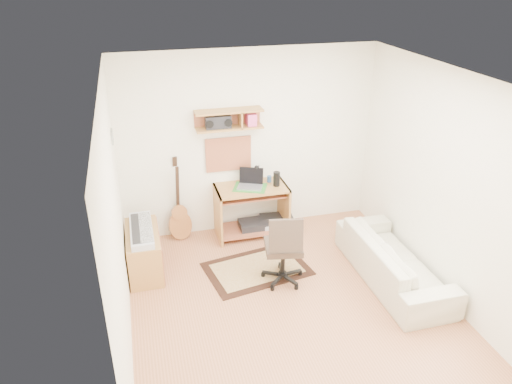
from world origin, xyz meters
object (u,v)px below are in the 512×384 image
object	(u,v)px
task_chair	(283,247)
sofa	(395,254)
desk	(252,211)
cabinet	(144,252)
printer	(277,224)

from	to	relation	value
task_chair	sofa	size ratio (longest dim) A/B	0.52
desk	sofa	distance (m)	2.08
cabinet	task_chair	bearing A→B (deg)	-21.85
task_chair	cabinet	bearing A→B (deg)	168.76
desk	task_chair	xyz separation A→B (m)	(0.09, -1.19, 0.11)
task_chair	printer	xyz separation A→B (m)	(0.30, 1.21, -0.40)
task_chair	printer	distance (m)	1.31
cabinet	printer	distance (m)	2.02
desk	sofa	size ratio (longest dim) A/B	0.53
desk	task_chair	bearing A→B (deg)	-85.69
cabinet	printer	bearing A→B (deg)	16.16
desk	printer	xyz separation A→B (m)	(0.39, 0.02, -0.29)
desk	cabinet	xyz separation A→B (m)	(-1.54, -0.54, -0.10)
desk	cabinet	bearing A→B (deg)	-160.74
desk	printer	size ratio (longest dim) A/B	2.03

